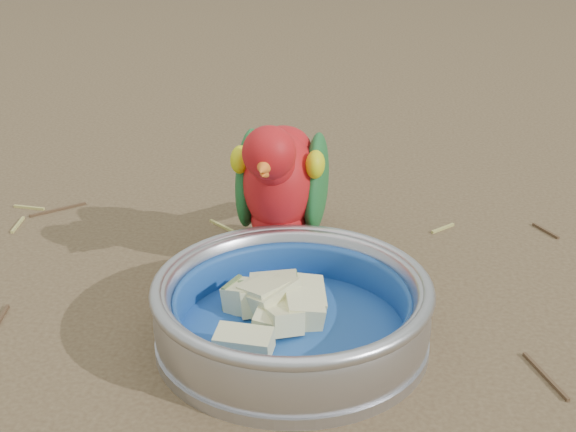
# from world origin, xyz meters

# --- Properties ---
(ground) EXTENTS (60.00, 60.00, 0.00)m
(ground) POSITION_xyz_m (0.00, 0.00, 0.00)
(ground) COLOR brown
(food_bowl) EXTENTS (0.24, 0.24, 0.02)m
(food_bowl) POSITION_xyz_m (-0.03, 0.08, 0.01)
(food_bowl) COLOR #B2B2BA
(food_bowl) RESTS_ON ground
(bowl_wall) EXTENTS (0.24, 0.24, 0.04)m
(bowl_wall) POSITION_xyz_m (-0.03, 0.08, 0.04)
(bowl_wall) COLOR #B2B2BA
(bowl_wall) RESTS_ON food_bowl
(fruit_wedges) EXTENTS (0.14, 0.14, 0.03)m
(fruit_wedges) POSITION_xyz_m (-0.03, 0.08, 0.03)
(fruit_wedges) COLOR beige
(fruit_wedges) RESTS_ON food_bowl
(lory_parrot) EXTENTS (0.11, 0.20, 0.16)m
(lory_parrot) POSITION_xyz_m (-0.06, 0.23, 0.08)
(lory_parrot) COLOR #B51216
(lory_parrot) RESTS_ON ground
(ground_debris) EXTENTS (0.90, 0.80, 0.01)m
(ground_debris) POSITION_xyz_m (0.01, 0.02, 0.00)
(ground_debris) COLOR tan
(ground_debris) RESTS_ON ground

